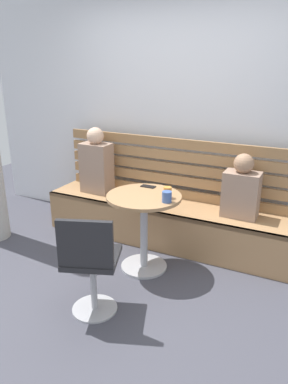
# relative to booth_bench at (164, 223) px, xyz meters

# --- Properties ---
(ground) EXTENTS (8.00, 8.00, 0.00)m
(ground) POSITION_rel_booth_bench_xyz_m (0.00, -1.20, -0.22)
(ground) COLOR #42424C
(back_wall) EXTENTS (5.20, 0.10, 2.90)m
(back_wall) POSITION_rel_booth_bench_xyz_m (0.00, 0.44, 1.23)
(back_wall) COLOR silver
(back_wall) RESTS_ON ground
(booth_bench) EXTENTS (2.70, 0.52, 0.44)m
(booth_bench) POSITION_rel_booth_bench_xyz_m (0.00, 0.00, 0.00)
(booth_bench) COLOR #A87C51
(booth_bench) RESTS_ON ground
(booth_backrest) EXTENTS (2.65, 0.04, 0.66)m
(booth_backrest) POSITION_rel_booth_bench_xyz_m (0.00, 0.24, 0.56)
(booth_backrest) COLOR #9A7249
(booth_backrest) RESTS_ON booth_bench
(cafe_table) EXTENTS (0.68, 0.68, 0.74)m
(cafe_table) POSITION_rel_booth_bench_xyz_m (0.05, -0.59, 0.30)
(cafe_table) COLOR #ADADB2
(cafe_table) RESTS_ON ground
(white_chair) EXTENTS (0.52, 0.52, 0.85)m
(white_chair) POSITION_rel_booth_bench_xyz_m (0.01, -1.40, 0.24)
(white_chair) COLOR #ADADB2
(white_chair) RESTS_ON ground
(person_adult) EXTENTS (0.34, 0.22, 0.75)m
(person_adult) POSITION_rel_booth_bench_xyz_m (-0.87, 0.02, 0.55)
(person_adult) COLOR #9E7F6B
(person_adult) RESTS_ON booth_bench
(person_child_left) EXTENTS (0.34, 0.22, 0.63)m
(person_child_left) POSITION_rel_booth_bench_xyz_m (0.78, 0.04, 0.49)
(person_child_left) COLOR #9E7F6B
(person_child_left) RESTS_ON booth_bench
(cup_tumbler_orange) EXTENTS (0.07, 0.07, 0.10)m
(cup_tumbler_orange) POSITION_rel_booth_bench_xyz_m (0.27, -0.56, 0.57)
(cup_tumbler_orange) COLOR orange
(cup_tumbler_orange) RESTS_ON cafe_table
(cup_mug_blue) EXTENTS (0.08, 0.08, 0.09)m
(cup_mug_blue) POSITION_rel_booth_bench_xyz_m (0.30, -0.65, 0.57)
(cup_mug_blue) COLOR #3D5B9E
(cup_mug_blue) RESTS_ON cafe_table
(phone_on_table) EXTENTS (0.14, 0.07, 0.01)m
(phone_on_table) POSITION_rel_booth_bench_xyz_m (-0.02, -0.36, 0.52)
(phone_on_table) COLOR black
(phone_on_table) RESTS_ON cafe_table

